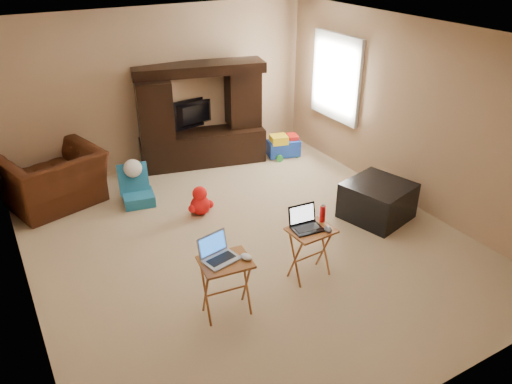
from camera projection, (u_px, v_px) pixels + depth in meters
floor at (248, 242)px, 6.22m from camera, size 5.50×5.50×0.00m
ceiling at (246, 36)px, 5.06m from camera, size 5.50×5.50×0.00m
wall_back at (162, 90)px, 7.75m from camera, size 5.00×0.00×5.00m
wall_front at (435, 281)px, 3.53m from camera, size 5.00×0.00×5.00m
wall_left at (7, 203)px, 4.54m from camera, size 0.00×5.50×5.50m
wall_right at (409, 114)px, 6.74m from camera, size 0.00×5.50×5.50m
window_pane at (337, 77)px, 7.86m from camera, size 0.00×1.20×1.20m
window_frame at (336, 77)px, 7.85m from camera, size 0.06×1.14×1.34m
entertainment_center at (201, 115)px, 7.96m from camera, size 2.09×0.96×1.66m
television at (196, 114)px, 8.12m from camera, size 0.85×0.24×0.49m
recliner at (54, 179)px, 6.90m from camera, size 1.47×1.36×0.79m
child_rocker at (137, 186)px, 6.98m from camera, size 0.50×0.55×0.56m
plush_toy at (200, 200)px, 6.75m from camera, size 0.38×0.31×0.42m
push_toy at (284, 145)px, 8.49m from camera, size 0.63×0.52×0.41m
ottoman at (377, 201)px, 6.66m from camera, size 0.95×0.95×0.50m
tray_table_left at (226, 287)px, 4.94m from camera, size 0.53×0.45×0.64m
tray_table_right at (310, 253)px, 5.48m from camera, size 0.49×0.40×0.61m
laptop_left at (221, 250)px, 4.74m from camera, size 0.38×0.34×0.24m
laptop_right at (308, 220)px, 5.28m from camera, size 0.34×0.29×0.24m
mouse_left at (246, 257)px, 4.80m from camera, size 0.12×0.15×0.05m
mouse_right at (328, 229)px, 5.29m from camera, size 0.12×0.14×0.05m
water_bottle at (323, 214)px, 5.45m from camera, size 0.06×0.06×0.19m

